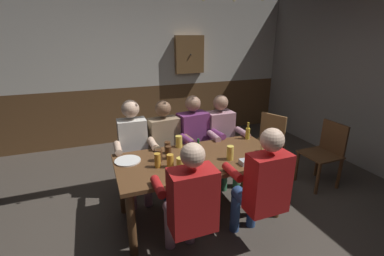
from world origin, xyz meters
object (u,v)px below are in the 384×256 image
(chair_empty_near_left, at_px, (325,152))
(bottle_0, at_px, (198,153))
(bottle_1, at_px, (248,133))
(pint_glass_0, at_px, (168,153))
(person_3, at_px, (222,135))
(condiment_caddy, at_px, (247,162))
(pint_glass_2, at_px, (277,152))
(person_1, at_px, (166,143))
(pint_glass_8, at_px, (170,161))
(chair_empty_near_right, at_px, (267,142))
(table_candle, at_px, (262,148))
(pint_glass_6, at_px, (179,142))
(pint_glass_1, at_px, (230,153))
(person_4, at_px, (190,202))
(pint_glass_7, at_px, (168,148))
(pint_glass_5, at_px, (159,155))
(person_0, at_px, (134,147))
(wall_dart_cabinet, at_px, (189,54))
(pint_glass_4, at_px, (180,163))
(plate_0, at_px, (128,161))
(person_5, at_px, (262,184))
(dining_table, at_px, (199,166))
(pint_glass_3, at_px, (157,160))
(person_2, at_px, (196,138))

(chair_empty_near_left, bearing_deg, bottle_0, 92.31)
(bottle_1, distance_m, pint_glass_0, 1.12)
(person_3, bearing_deg, bottle_1, 118.08)
(condiment_caddy, bearing_deg, pint_glass_2, 0.54)
(person_1, xyz_separation_m, pint_glass_8, (-0.16, -0.75, 0.13))
(chair_empty_near_right, bearing_deg, table_candle, 114.59)
(bottle_0, xyz_separation_m, pint_glass_0, (-0.27, 0.17, -0.03))
(bottle_0, bearing_deg, person_3, 48.33)
(pint_glass_6, bearing_deg, pint_glass_1, -51.78)
(chair_empty_near_left, xyz_separation_m, condiment_caddy, (-1.46, -0.35, 0.27))
(person_4, height_order, pint_glass_7, person_4)
(person_4, distance_m, pint_glass_5, 0.75)
(condiment_caddy, bearing_deg, table_candle, 33.80)
(person_0, xyz_separation_m, pint_glass_7, (0.31, -0.41, 0.10))
(chair_empty_near_left, relative_size, wall_dart_cabinet, 1.26)
(bottle_1, xyz_separation_m, pint_glass_4, (-1.05, -0.46, -0.03))
(plate_0, distance_m, pint_glass_2, 1.59)
(pint_glass_0, distance_m, pint_glass_4, 0.25)
(bottle_0, xyz_separation_m, pint_glass_6, (-0.07, 0.44, -0.03))
(pint_glass_0, relative_size, pint_glass_6, 1.04)
(person_4, distance_m, person_5, 0.71)
(person_4, relative_size, table_candle, 15.32)
(pint_glass_1, bearing_deg, wall_dart_cabinet, 78.75)
(bottle_1, bearing_deg, condiment_caddy, -122.33)
(dining_table, xyz_separation_m, chair_empty_near_right, (1.33, 0.60, -0.15))
(plate_0, height_order, pint_glass_5, pint_glass_5)
(pint_glass_3, bearing_deg, pint_glass_5, 70.74)
(bottle_0, xyz_separation_m, pint_glass_4, (-0.22, -0.07, -0.04))
(person_2, height_order, plate_0, person_2)
(person_5, height_order, plate_0, person_5)
(person_2, relative_size, pint_glass_3, 8.36)
(person_2, xyz_separation_m, pint_glass_3, (-0.69, -0.71, 0.12))
(plate_0, bearing_deg, table_candle, -10.31)
(person_4, xyz_separation_m, pint_glass_3, (-0.12, 0.60, 0.13))
(condiment_caddy, xyz_separation_m, wall_dart_cabinet, (0.43, 2.87, 0.87))
(pint_glass_5, height_order, wall_dart_cabinet, wall_dart_cabinet)
(pint_glass_7, bearing_deg, pint_glass_8, -101.31)
(table_candle, xyz_separation_m, pint_glass_6, (-0.85, 0.44, 0.03))
(wall_dart_cabinet, bearing_deg, person_0, -126.83)
(pint_glass_5, xyz_separation_m, wall_dart_cabinet, (1.26, 2.48, 0.83))
(bottle_0, xyz_separation_m, wall_dart_cabinet, (0.88, 2.64, 0.80))
(plate_0, bearing_deg, bottle_0, -20.82)
(chair_empty_near_right, xyz_separation_m, pint_glass_5, (-1.76, -0.52, 0.31))
(person_2, bearing_deg, plate_0, 18.14)
(person_2, relative_size, chair_empty_near_right, 1.41)
(chair_empty_near_right, xyz_separation_m, plate_0, (-2.07, -0.42, 0.25))
(condiment_caddy, height_order, pint_glass_8, pint_glass_8)
(person_5, xyz_separation_m, pint_glass_8, (-0.71, 0.56, 0.10))
(pint_glass_2, bearing_deg, person_1, 135.01)
(wall_dart_cabinet, bearing_deg, person_4, -110.22)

